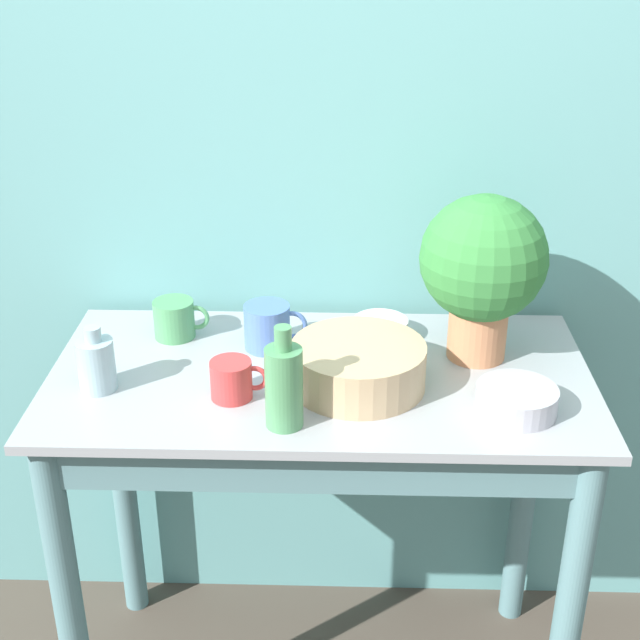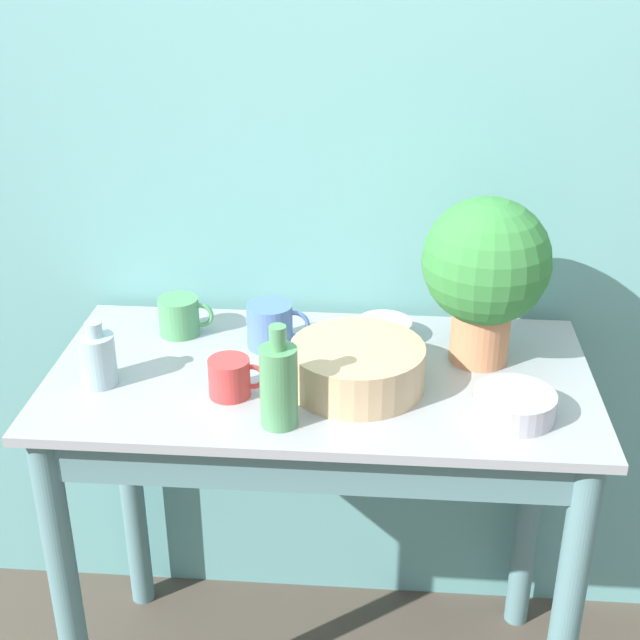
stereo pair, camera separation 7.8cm
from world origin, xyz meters
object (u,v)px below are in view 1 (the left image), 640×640
mug_blue (268,327)px  bowl_small_enamel_white (380,329)px  bottle_tall (284,385)px  bowl_wash_large (358,366)px  bottle_short (96,363)px  mug_red (232,380)px  bowl_small_steel (516,400)px  potted_plant (483,265)px  mug_green (175,319)px

mug_blue → bowl_small_enamel_white: size_ratio=1.12×
bottle_tall → mug_blue: bottle_tall is taller
bowl_wash_large → bottle_short: (-0.52, -0.03, 0.01)m
bowl_wash_large → bottle_short: bottle_short is taller
bottle_short → mug_red: bottle_short is taller
mug_red → bowl_small_steel: bearing=-3.9°
bowl_small_enamel_white → mug_blue: bearing=-168.1°
potted_plant → bowl_wash_large: size_ratio=1.32×
mug_red → bowl_small_enamel_white: 0.40m
potted_plant → mug_green: bearing=173.8°
mug_blue → potted_plant: bearing=-3.4°
potted_plant → mug_blue: (-0.44, 0.03, -0.16)m
bottle_tall → bowl_small_steel: bearing=7.7°
bottle_short → bowl_small_steel: (0.81, -0.06, -0.03)m
mug_green → bowl_small_enamel_white: 0.45m
bowl_wash_large → bottle_tall: bottle_tall is taller
bowl_wash_large → bowl_small_steel: size_ratio=1.72×
mug_blue → bowl_small_enamel_white: (0.24, 0.05, -0.03)m
bottle_tall → bottle_short: bottle_tall is taller
bowl_wash_large → mug_red: bowl_wash_large is taller
mug_green → bowl_small_enamel_white: size_ratio=1.01×
bottle_tall → bottle_short: bearing=162.3°
bottle_short → bottle_tall: bearing=-17.7°
mug_red → mug_blue: bearing=76.2°
mug_green → bottle_tall: bearing=-53.2°
bottle_short → mug_green: bearing=64.0°
bowl_small_enamel_white → potted_plant: bearing=-21.1°
bottle_tall → bottle_short: 0.40m
bottle_tall → mug_green: bottle_tall is taller
potted_plant → mug_blue: bearing=176.6°
mug_red → bowl_small_enamel_white: size_ratio=0.93×
bottle_tall → bowl_wash_large: bearing=47.1°
bowl_small_steel → bottle_short: bearing=175.7°
potted_plant → mug_red: bearing=-159.4°
bowl_wash_large → mug_red: bearing=-168.1°
mug_blue → bowl_small_steel: 0.55m
bottle_short → bowl_small_enamel_white: (0.57, 0.24, -0.03)m
mug_red → mug_green: (-0.16, 0.26, 0.00)m
bottle_tall → mug_red: size_ratio=1.78×
bowl_wash_large → potted_plant: bearing=28.2°
bottle_tall → bottle_short: (-0.38, 0.12, -0.03)m
potted_plant → mug_blue: potted_plant is taller
bowl_wash_large → bottle_tall: (-0.14, -0.15, 0.04)m
bowl_small_steel → potted_plant: bearing=102.1°
potted_plant → bottle_tall: bearing=-144.0°
bowl_small_enamel_white → bottle_short: bearing=-157.1°
bottle_short → mug_red: bearing=-5.2°
bowl_wash_large → mug_green: bearing=152.9°
mug_red → mug_green: size_ratio=0.92×
bowl_small_steel → bowl_wash_large: bearing=163.4°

